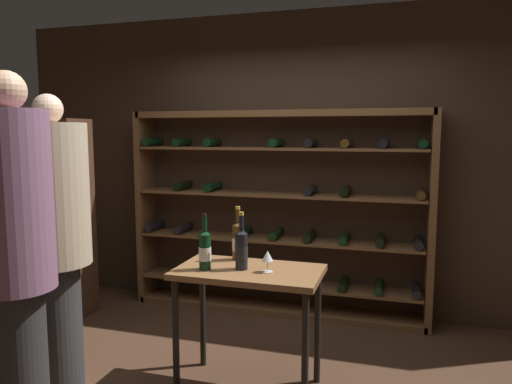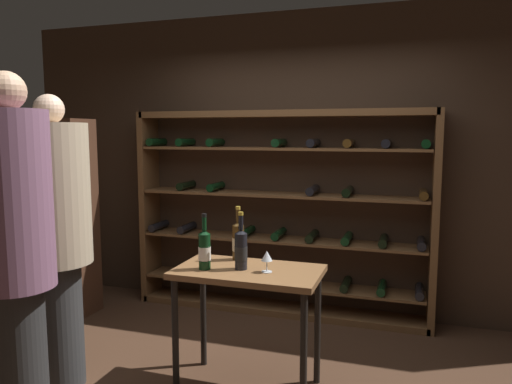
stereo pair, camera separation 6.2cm
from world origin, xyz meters
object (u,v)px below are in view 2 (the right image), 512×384
(wine_glass_stemmed_right, at_px, (267,257))
(person_bystander_red_print, at_px, (55,229))
(person_guest_plum_blouse, at_px, (15,242))
(wine_bottle_black_capsule, at_px, (241,249))
(display_cabinet, at_px, (68,218))
(wine_rack, at_px, (280,214))
(wine_bottle_gold_foil, at_px, (205,249))
(tasting_table, at_px, (248,286))
(wine_bottle_green_slim, at_px, (238,240))

(wine_glass_stemmed_right, bearing_deg, person_bystander_red_print, -167.25)
(person_guest_plum_blouse, distance_m, wine_bottle_black_capsule, 1.32)
(person_bystander_red_print, height_order, person_guest_plum_blouse, person_guest_plum_blouse)
(person_guest_plum_blouse, bearing_deg, display_cabinet, 73.38)
(person_bystander_red_print, xyz_separation_m, display_cabinet, (-0.83, 1.13, -0.17))
(wine_rack, xyz_separation_m, wine_bottle_gold_foil, (-0.10, -1.51, 0.01))
(wine_glass_stemmed_right, bearing_deg, display_cabinet, 159.39)
(display_cabinet, bearing_deg, tasting_table, -21.08)
(wine_bottle_black_capsule, bearing_deg, display_cabinet, 158.06)
(tasting_table, height_order, wine_bottle_green_slim, wine_bottle_green_slim)
(person_guest_plum_blouse, bearing_deg, tasting_table, -7.12)
(display_cabinet, height_order, wine_bottle_green_slim, display_cabinet)
(wine_bottle_gold_foil, distance_m, wine_glass_stemmed_right, 0.41)
(tasting_table, xyz_separation_m, person_guest_plum_blouse, (-1.01, -0.89, 0.42))
(person_guest_plum_blouse, bearing_deg, person_bystander_red_print, 62.67)
(wine_bottle_gold_foil, bearing_deg, person_bystander_red_print, -165.38)
(person_guest_plum_blouse, distance_m, wine_glass_stemmed_right, 1.45)
(person_bystander_red_print, xyz_separation_m, wine_glass_stemmed_right, (1.36, 0.31, -0.16))
(person_bystander_red_print, bearing_deg, person_guest_plum_blouse, 45.67)
(wine_bottle_green_slim, relative_size, wine_glass_stemmed_right, 2.71)
(wine_rack, distance_m, person_bystander_red_print, 2.06)
(wine_bottle_green_slim, bearing_deg, person_guest_plum_blouse, -128.50)
(tasting_table, xyz_separation_m, wine_bottle_black_capsule, (-0.04, -0.02, 0.25))
(wine_bottle_green_slim, height_order, wine_glass_stemmed_right, wine_bottle_green_slim)
(tasting_table, distance_m, person_guest_plum_blouse, 1.41)
(wine_bottle_black_capsule, height_order, wine_glass_stemmed_right, wine_bottle_black_capsule)
(person_bystander_red_print, relative_size, wine_bottle_black_capsule, 5.17)
(wine_rack, bearing_deg, wine_bottle_green_slim, -88.93)
(wine_bottle_gold_foil, bearing_deg, wine_bottle_black_capsule, 17.62)
(wine_bottle_green_slim, xyz_separation_m, wine_bottle_black_capsule, (0.10, -0.22, -0.00))
(wine_bottle_gold_foil, bearing_deg, wine_rack, 86.13)
(tasting_table, distance_m, wine_bottle_gold_foil, 0.37)
(wine_bottle_black_capsule, bearing_deg, tasting_table, 25.33)
(tasting_table, relative_size, wine_bottle_green_slim, 2.52)
(person_guest_plum_blouse, bearing_deg, wine_bottle_black_capsule, -6.57)
(tasting_table, bearing_deg, display_cabinet, 158.92)
(tasting_table, height_order, display_cabinet, display_cabinet)
(wine_rack, distance_m, wine_glass_stemmed_right, 1.48)
(wine_bottle_green_slim, bearing_deg, wine_bottle_gold_foil, -112.91)
(wine_rack, relative_size, person_bystander_red_print, 1.44)
(wine_rack, xyz_separation_m, wine_bottle_green_slim, (0.02, -1.21, 0.01))
(display_cabinet, bearing_deg, wine_bottle_black_capsule, -21.94)
(person_bystander_red_print, height_order, wine_bottle_green_slim, person_bystander_red_print)
(wine_bottle_gold_foil, relative_size, wine_bottle_black_capsule, 0.97)
(wine_bottle_black_capsule, bearing_deg, person_guest_plum_blouse, -138.11)
(wine_bottle_green_slim, xyz_separation_m, wine_bottle_gold_foil, (-0.12, -0.29, -0.00))
(person_bystander_red_print, relative_size, wine_bottle_green_slim, 5.19)
(wine_bottle_black_capsule, bearing_deg, wine_glass_stemmed_right, -4.20)
(wine_rack, bearing_deg, tasting_table, -83.36)
(tasting_table, bearing_deg, wine_bottle_black_capsule, -154.67)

